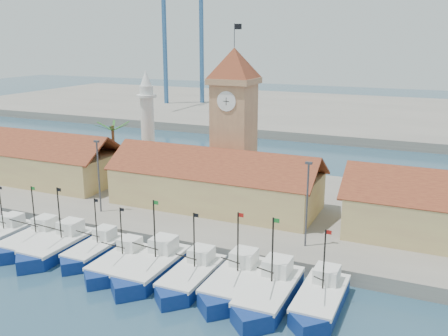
% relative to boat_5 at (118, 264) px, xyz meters
% --- Properties ---
extents(ground, '(400.00, 400.00, 0.00)m').
position_rel_boat_5_xyz_m(ground, '(2.27, -1.90, -0.70)').
color(ground, '#1E3D51').
rests_on(ground, ground).
extents(quay, '(140.00, 32.00, 1.50)m').
position_rel_boat_5_xyz_m(quay, '(2.27, 22.10, 0.05)').
color(quay, gray).
rests_on(quay, ground).
extents(terminal, '(240.00, 80.00, 2.00)m').
position_rel_boat_5_xyz_m(terminal, '(2.27, 108.10, 0.30)').
color(terminal, gray).
rests_on(terminal, ground).
extents(boat_2, '(3.50, 9.59, 7.26)m').
position_rel_boat_5_xyz_m(boat_2, '(-12.02, 0.60, 0.05)').
color(boat_2, navy).
rests_on(boat_2, ground).
extents(boat_3, '(3.70, 10.13, 7.67)m').
position_rel_boat_5_xyz_m(boat_3, '(-8.27, 0.39, 0.10)').
color(boat_3, navy).
rests_on(boat_3, ground).
extents(boat_4, '(3.22, 8.83, 6.68)m').
position_rel_boat_5_xyz_m(boat_4, '(-4.17, 1.38, -0.01)').
color(boat_4, navy).
rests_on(boat_4, ground).
extents(boat_5, '(3.25, 8.90, 6.74)m').
position_rel_boat_5_xyz_m(boat_5, '(0.00, 0.00, 0.00)').
color(boat_5, navy).
rests_on(boat_5, ground).
extents(boat_6, '(3.85, 10.54, 7.97)m').
position_rel_boat_5_xyz_m(boat_6, '(3.67, 0.16, 0.13)').
color(boat_6, navy).
rests_on(boat_6, ground).
extents(boat_7, '(3.54, 9.70, 7.34)m').
position_rel_boat_5_xyz_m(boat_7, '(8.03, 0.12, 0.06)').
color(boat_7, navy).
rests_on(boat_7, ground).
extents(boat_8, '(3.76, 10.31, 7.80)m').
position_rel_boat_5_xyz_m(boat_8, '(12.17, 0.72, 0.11)').
color(boat_8, navy).
rests_on(boat_8, ground).
extents(boat_9, '(3.91, 10.72, 8.11)m').
position_rel_boat_5_xyz_m(boat_9, '(15.71, -0.05, 0.14)').
color(boat_9, navy).
rests_on(boat_9, ground).
extents(boat_10, '(3.57, 9.79, 7.41)m').
position_rel_boat_5_xyz_m(boat_10, '(20.06, 0.84, 0.07)').
color(boat_10, navy).
rests_on(boat_10, ground).
extents(hall_left, '(31.20, 10.13, 7.61)m').
position_rel_boat_5_xyz_m(hall_left, '(-29.73, 18.10, 3.29)').
color(hall_left, tan).
rests_on(hall_left, quay).
extents(hall_center, '(27.04, 10.13, 7.61)m').
position_rel_boat_5_xyz_m(hall_center, '(2.27, 18.10, 3.29)').
color(hall_center, tan).
rests_on(hall_center, quay).
extents(clock_tower, '(5.80, 5.80, 22.70)m').
position_rel_boat_5_xyz_m(clock_tower, '(2.27, 24.10, 11.26)').
color(clock_tower, tan).
rests_on(clock_tower, quay).
extents(minaret, '(3.00, 3.00, 16.30)m').
position_rel_boat_5_xyz_m(minaret, '(-12.73, 26.10, 9.03)').
color(minaret, silver).
rests_on(minaret, quay).
extents(palm_tree, '(5.60, 5.03, 8.39)m').
position_rel_boat_5_xyz_m(palm_tree, '(-17.73, 24.10, 5.55)').
color(palm_tree, brown).
rests_on(palm_tree, quay).
extents(lamp_posts, '(80.70, 0.25, 9.03)m').
position_rel_boat_5_xyz_m(lamp_posts, '(2.77, 10.10, 5.78)').
color(lamp_posts, '#3F3F44').
rests_on(lamp_posts, quay).
extents(crane_blue_far, '(1.00, 33.83, 44.28)m').
position_rel_boat_5_xyz_m(crane_blue_far, '(-53.04, 98.59, 25.97)').
color(crane_blue_far, '#2E5C8F').
rests_on(crane_blue_far, terminal).
extents(crane_blue_near, '(1.00, 33.37, 41.19)m').
position_rel_boat_5_xyz_m(crane_blue_near, '(-43.35, 104.57, 24.22)').
color(crane_blue_near, '#2E5C8F').
rests_on(crane_blue_near, terminal).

